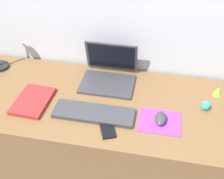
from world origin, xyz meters
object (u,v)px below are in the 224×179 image
at_px(keyboard, 94,113).
at_px(cell_phone, 107,128).
at_px(toy_figurine_lime, 218,91).
at_px(mouse, 161,118).
at_px(laptop, 109,72).
at_px(notebook_pad, 33,101).
at_px(toy_figurine_cyan, 206,106).

distance_m(keyboard, cell_phone, 0.12).
relative_size(keyboard, toy_figurine_lime, 8.11).
xyz_separation_m(keyboard, mouse, (0.33, 0.02, 0.01)).
bearing_deg(laptop, keyboard, -93.40).
xyz_separation_m(laptop, notebook_pad, (-0.36, -0.27, -0.04)).
bearing_deg(toy_figurine_lime, mouse, -137.65).
bearing_deg(notebook_pad, toy_figurine_cyan, 10.04).
distance_m(notebook_pad, toy_figurine_lime, 1.00).
bearing_deg(cell_phone, toy_figurine_cyan, 3.90).
relative_size(laptop, mouse, 3.12).
height_order(laptop, toy_figurine_cyan, laptop).
bearing_deg(toy_figurine_lime, toy_figurine_cyan, -118.03).
distance_m(keyboard, notebook_pad, 0.34).
relative_size(laptop, toy_figurine_lime, 5.93).
relative_size(laptop, keyboard, 0.73).
xyz_separation_m(keyboard, toy_figurine_lime, (0.62, 0.28, 0.02)).
bearing_deg(notebook_pad, cell_phone, -12.59).
relative_size(laptop, toy_figurine_cyan, 6.18).
distance_m(mouse, toy_figurine_cyan, 0.26).
xyz_separation_m(keyboard, notebook_pad, (-0.34, 0.03, 0.00)).
height_order(mouse, notebook_pad, mouse).
bearing_deg(toy_figurine_lime, keyboard, -155.77).
distance_m(keyboard, mouse, 0.33).
xyz_separation_m(keyboard, toy_figurine_cyan, (0.56, 0.15, 0.01)).
relative_size(keyboard, notebook_pad, 1.71).
relative_size(laptop, notebook_pad, 1.25).
height_order(mouse, toy_figurine_cyan, toy_figurine_cyan).
bearing_deg(mouse, notebook_pad, 178.85).
height_order(laptop, toy_figurine_lime, laptop).
distance_m(laptop, toy_figurine_cyan, 0.56).
bearing_deg(toy_figurine_lime, notebook_pad, -165.35).
xyz_separation_m(mouse, toy_figurine_cyan, (0.22, 0.13, 0.00)).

